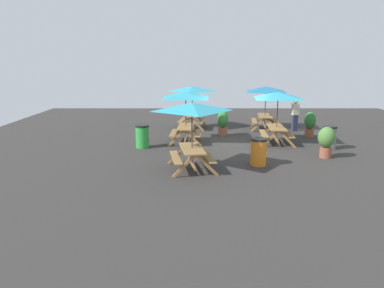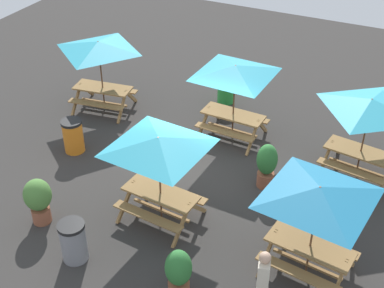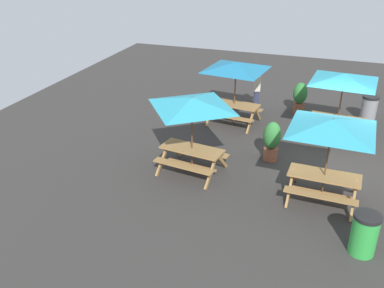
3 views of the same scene
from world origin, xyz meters
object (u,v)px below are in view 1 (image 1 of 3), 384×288
Objects in this scene: picnic_table_3 at (266,92)px; person_standing at (295,114)px; picnic_table_0 at (192,92)px; picnic_table_2 at (192,112)px; trash_bin_green at (142,136)px; potted_plant_0 at (223,122)px; trash_bin_orange at (259,152)px; potted_plant_2 at (326,140)px; potted_plant_1 at (310,123)px; picnic_table_4 at (186,99)px; picnic_table_1 at (278,99)px; trash_bin_gray at (329,137)px.

person_standing is at bearing 78.15° from picnic_table_3.
picnic_table_0 is 1.00× the size of picnic_table_2.
trash_bin_green is 4.48m from potted_plant_0.
potted_plant_2 is at bearing 111.19° from trash_bin_orange.
trash_bin_orange is at bearing -33.74° from potted_plant_1.
picnic_table_2 is 4.30m from picnic_table_4.
potted_plant_0 is 1.05× the size of potted_plant_2.
picnic_table_1 is 1.00× the size of picnic_table_4.
potted_plant_2 is (3.95, -0.59, 0.02)m from potted_plant_1.
picnic_table_3 reaches higher than potted_plant_1.
trash_bin_orange is 6.03m from potted_plant_1.
potted_plant_2 is (2.49, 1.35, -1.30)m from picnic_table_1.
trash_bin_orange is at bearing 8.82° from potted_plant_0.
picnic_table_0 is at bearing 155.43° from trash_bin_green.
potted_plant_2 is at bearing 18.49° from picnic_table_3.
potted_plant_0 is 4.10m from person_standing.
picnic_table_1 is 2.87× the size of trash_bin_orange.
trash_bin_green is at bearing -16.40° from picnic_table_0.
potted_plant_1 is (-2.26, 7.81, 0.17)m from trash_bin_green.
potted_plant_1 is (-1.29, 5.98, -1.32)m from picnic_table_4.
picnic_table_2 reaches higher than person_standing.
trash_bin_orange is (-0.56, 2.35, -1.49)m from picnic_table_2.
picnic_table_3 is 1.68× the size of person_standing.
picnic_table_1 and picnic_table_3 have the same top height.
potted_plant_0 reaches higher than potted_plant_1.
picnic_table_2 is 2.38× the size of trash_bin_green.
picnic_table_2 is at bearing 32.48° from trash_bin_green.
picnic_table_3 is at bearing -140.39° from potted_plant_1.
picnic_table_4 is (3.43, -4.21, 0.00)m from picnic_table_3.
potted_plant_1 is at bearing 85.05° from potted_plant_0.
picnic_table_4 is 2.77m from potted_plant_0.
potted_plant_1 is at bearing -179.01° from trash_bin_gray.
picnic_table_0 is 8.24m from potted_plant_2.
potted_plant_1 reaches higher than trash_bin_gray.
trash_bin_green is at bearing -46.44° from picnic_table_3.
picnic_table_1 is 2.87× the size of trash_bin_green.
picnic_table_0 and picnic_table_2 have the same top height.
picnic_table_3 is at bearing 167.56° from trash_bin_orange.
potted_plant_0 is 4.20m from potted_plant_1.
potted_plant_2 is at bearing 33.47° from picnic_table_1.
picnic_table_0 is 0.83× the size of picnic_table_3.
picnic_table_1 is 3.66m from person_standing.
picnic_table_0 reaches higher than potted_plant_1.
trash_bin_orange and trash_bin_gray have the same top height.
picnic_table_4 is 6.48m from person_standing.
picnic_table_4 is at bearing -87.32° from picnic_table_1.
picnic_table_4 is 2.29× the size of potted_plant_1.
trash_bin_gray is 0.78× the size of potted_plant_0.
picnic_table_4 is 1.69× the size of person_standing.
person_standing reaches higher than potted_plant_0.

